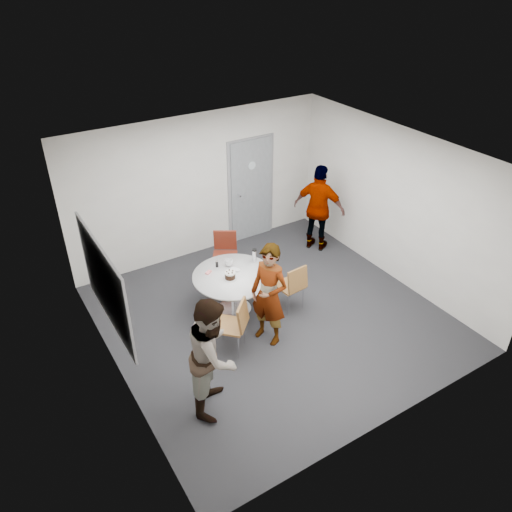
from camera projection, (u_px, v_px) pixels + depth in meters
floor at (273, 317)px, 8.08m from camera, size 5.00×5.00×0.00m
ceiling at (276, 159)px, 6.65m from camera, size 5.00×5.00×0.00m
wall_back at (199, 186)px, 9.16m from camera, size 5.00×0.00×5.00m
wall_left at (108, 299)px, 6.24m from camera, size 0.00×5.00×5.00m
wall_right at (397, 206)px, 8.48m from camera, size 0.00×5.00×5.00m
wall_front at (398, 343)px, 5.56m from camera, size 5.00×0.00×5.00m
door at (251, 190)px, 9.81m from camera, size 1.02×0.17×2.12m
whiteboard at (105, 284)px, 6.35m from camera, size 0.04×1.90×1.25m
table at (236, 279)px, 7.94m from camera, size 1.30×1.30×1.02m
chair_near_left at (236, 322)px, 7.14m from camera, size 0.61×0.61×0.88m
chair_near_right at (293, 284)px, 7.99m from camera, size 0.43×0.47×0.84m
chair_far at (225, 250)px, 8.80m from camera, size 0.60×0.61×0.89m
person_main at (269, 295)px, 7.21m from camera, size 0.59×0.70×1.64m
person_left at (213, 355)px, 6.15m from camera, size 1.00×1.02×1.66m
person_right at (319, 208)px, 9.48m from camera, size 0.90×1.08×1.73m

